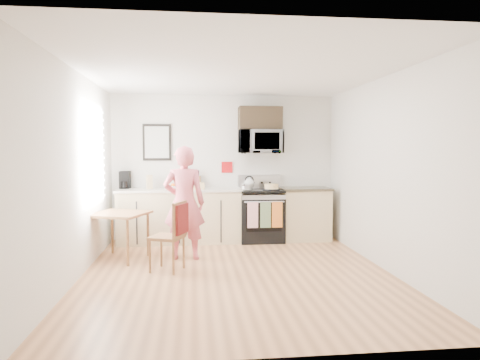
{
  "coord_description": "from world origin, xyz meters",
  "views": [
    {
      "loc": [
        -0.56,
        -5.46,
        1.61
      ],
      "look_at": [
        0.15,
        1.0,
        1.16
      ],
      "focal_mm": 32.0,
      "sensor_mm": 36.0,
      "label": 1
    }
  ],
  "objects": [
    {
      "name": "kettle",
      "position": [
        0.44,
        2.12,
        1.02
      ],
      "size": [
        0.18,
        0.18,
        0.23
      ],
      "color": "silver",
      "rests_on": "range"
    },
    {
      "name": "coffee_maker",
      "position": [
        -1.75,
        2.16,
        1.08
      ],
      "size": [
        0.18,
        0.26,
        0.3
      ],
      "rotation": [
        0.0,
        0.0,
        -0.06
      ],
      "color": "black",
      "rests_on": "countertop_left"
    },
    {
      "name": "microwave",
      "position": [
        0.63,
        2.08,
        1.76
      ],
      "size": [
        0.76,
        0.51,
        0.42
      ],
      "primitive_type": "imported",
      "color": "#AFAFB4",
      "rests_on": "back_wall"
    },
    {
      "name": "range",
      "position": [
        0.63,
        1.98,
        0.44
      ],
      "size": [
        0.76,
        0.7,
        1.16
      ],
      "color": "black",
      "rests_on": "floor"
    },
    {
      "name": "bread_bag",
      "position": [
        -0.54,
        1.85,
        1.0
      ],
      "size": [
        0.33,
        0.18,
        0.11
      ],
      "primitive_type": "cube",
      "rotation": [
        0.0,
        0.0,
        0.13
      ],
      "color": "#DEC174",
      "rests_on": "countertop_left"
    },
    {
      "name": "floor",
      "position": [
        0.0,
        0.0,
        0.0
      ],
      "size": [
        4.6,
        4.6,
        0.0
      ],
      "primitive_type": "plane",
      "color": "#97613A",
      "rests_on": "ground"
    },
    {
      "name": "wall_art",
      "position": [
        -1.2,
        2.28,
        1.75
      ],
      "size": [
        0.5,
        0.04,
        0.65
      ],
      "color": "black",
      "rests_on": "back_wall"
    },
    {
      "name": "window",
      "position": [
        -1.96,
        0.8,
        1.55
      ],
      "size": [
        0.06,
        1.4,
        1.5
      ],
      "color": "white",
      "rests_on": "left_wall"
    },
    {
      "name": "pot",
      "position": [
        0.35,
        1.88,
        0.97
      ],
      "size": [
        0.2,
        0.32,
        0.1
      ],
      "rotation": [
        0.0,
        0.0,
        -0.41
      ],
      "color": "#AFAFB4",
      "rests_on": "range"
    },
    {
      "name": "milk_carton",
      "position": [
        -1.32,
        2.05,
        1.06
      ],
      "size": [
        0.12,
        0.12,
        0.24
      ],
      "primitive_type": "cube",
      "rotation": [
        0.0,
        0.0,
        0.36
      ],
      "color": "tan",
      "rests_on": "countertop_left"
    },
    {
      "name": "utensil_crock",
      "position": [
        -0.72,
        2.16,
        1.1
      ],
      "size": [
        0.13,
        0.13,
        0.39
      ],
      "color": "#A90E12",
      "rests_on": "countertop_left"
    },
    {
      "name": "countertop_right",
      "position": [
        1.43,
        2.0,
        0.92
      ],
      "size": [
        0.88,
        0.64,
        0.04
      ],
      "primitive_type": "cube",
      "color": "black",
      "rests_on": "cabinet_right"
    },
    {
      "name": "right_wall",
      "position": [
        2.0,
        0.0,
        1.3
      ],
      "size": [
        0.04,
        4.6,
        2.6
      ],
      "primitive_type": "cube",
      "color": "silver",
      "rests_on": "floor"
    },
    {
      "name": "knife_block",
      "position": [
        -0.47,
        2.22,
        1.05
      ],
      "size": [
        0.11,
        0.14,
        0.21
      ],
      "primitive_type": "cube",
      "rotation": [
        0.0,
        0.0,
        -0.07
      ],
      "color": "brown",
      "rests_on": "countertop_left"
    },
    {
      "name": "left_wall",
      "position": [
        -2.0,
        0.0,
        1.3
      ],
      "size": [
        0.04,
        4.6,
        2.6
      ],
      "primitive_type": "cube",
      "color": "silver",
      "rests_on": "floor"
    },
    {
      "name": "dining_table",
      "position": [
        -1.65,
        0.92,
        0.61
      ],
      "size": [
        0.83,
        0.83,
        0.69
      ],
      "rotation": [
        0.0,
        0.0,
        -0.37
      ],
      "color": "brown",
      "rests_on": "floor"
    },
    {
      "name": "ceiling",
      "position": [
        0.0,
        0.0,
        2.6
      ],
      "size": [
        4.0,
        4.6,
        0.04
      ],
      "primitive_type": "cube",
      "color": "white",
      "rests_on": "back_wall"
    },
    {
      "name": "cabinet_right",
      "position": [
        1.43,
        2.0,
        0.45
      ],
      "size": [
        0.84,
        0.6,
        0.9
      ],
      "primitive_type": "cube",
      "color": "#D0BC85",
      "rests_on": "floor"
    },
    {
      "name": "cabinet_left",
      "position": [
        -0.8,
        2.0,
        0.45
      ],
      "size": [
        2.1,
        0.6,
        0.9
      ],
      "primitive_type": "cube",
      "color": "#D0BC85",
      "rests_on": "floor"
    },
    {
      "name": "chair",
      "position": [
        -0.79,
        0.19,
        0.6
      ],
      "size": [
        0.54,
        0.52,
        0.93
      ],
      "rotation": [
        0.0,
        0.0,
        -0.38
      ],
      "color": "brown",
      "rests_on": "floor"
    },
    {
      "name": "person",
      "position": [
        -0.7,
        0.84,
        0.84
      ],
      "size": [
        0.63,
        0.44,
        1.67
      ],
      "primitive_type": "imported",
      "rotation": [
        0.0,
        0.0,
        3.08
      ],
      "color": "#D0394F",
      "rests_on": "floor"
    },
    {
      "name": "countertop_left",
      "position": [
        -0.8,
        2.0,
        0.92
      ],
      "size": [
        2.14,
        0.64,
        0.04
      ],
      "primitive_type": "cube",
      "color": "beige",
      "rests_on": "cabinet_left"
    },
    {
      "name": "front_wall",
      "position": [
        0.0,
        -2.3,
        1.3
      ],
      "size": [
        4.0,
        0.04,
        2.6
      ],
      "primitive_type": "cube",
      "color": "silver",
      "rests_on": "floor"
    },
    {
      "name": "back_wall",
      "position": [
        0.0,
        2.3,
        1.3
      ],
      "size": [
        4.0,
        0.04,
        2.6
      ],
      "primitive_type": "cube",
      "color": "silver",
      "rests_on": "floor"
    },
    {
      "name": "cake",
      "position": [
        0.79,
        1.83,
        0.97
      ],
      "size": [
        0.3,
        0.3,
        0.1
      ],
      "color": "black",
      "rests_on": "range"
    },
    {
      "name": "wall_trivet",
      "position": [
        0.05,
        2.28,
        1.3
      ],
      "size": [
        0.2,
        0.02,
        0.2
      ],
      "primitive_type": "cube",
      "color": "#A90E12",
      "rests_on": "back_wall"
    },
    {
      "name": "fruit_bowl",
      "position": [
        -0.89,
        2.04,
        0.98
      ],
      "size": [
        0.25,
        0.25,
        0.1
      ],
      "color": "silver",
      "rests_on": "countertop_left"
    },
    {
      "name": "upper_cabinet",
      "position": [
        0.63,
        2.12,
        2.18
      ],
      "size": [
        0.76,
        0.35,
        0.4
      ],
      "primitive_type": "cube",
      "color": "black",
      "rests_on": "back_wall"
    }
  ]
}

